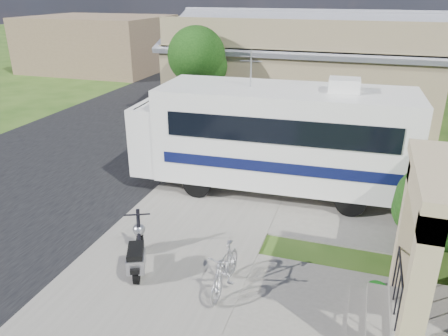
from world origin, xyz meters
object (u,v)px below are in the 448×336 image
(shrub, at_px, (442,200))
(garden_hose, at_px, (377,290))
(scooter, at_px, (137,252))
(bicycle, at_px, (225,271))
(pickup_truck, at_px, (193,93))
(motorhome, at_px, (274,135))
(van, at_px, (223,68))

(shrub, distance_m, garden_hose, 2.83)
(scooter, bearing_deg, bicycle, -25.88)
(scooter, xyz_separation_m, pickup_truck, (-4.36, 14.28, 0.26))
(bicycle, bearing_deg, motorhome, 92.93)
(bicycle, distance_m, van, 22.21)
(motorhome, height_order, shrub, motorhome)
(scooter, distance_m, garden_hose, 5.20)
(garden_hose, bearing_deg, scooter, -170.91)
(scooter, bearing_deg, shrub, 0.75)
(shrub, height_order, pickup_truck, shrub)
(motorhome, height_order, garden_hose, motorhome)
(motorhome, relative_size, pickup_truck, 1.54)
(motorhome, xyz_separation_m, garden_hose, (3.20, -4.38, -1.74))
(motorhome, bearing_deg, bicycle, -91.05)
(motorhome, relative_size, bicycle, 5.09)
(bicycle, distance_m, pickup_truck, 15.72)
(motorhome, height_order, van, motorhome)
(pickup_truck, xyz_separation_m, van, (-0.46, 6.77, 0.20))
(pickup_truck, bearing_deg, shrub, 131.38)
(bicycle, bearing_deg, van, 109.46)
(bicycle, relative_size, pickup_truck, 0.30)
(pickup_truck, xyz_separation_m, garden_hose, (9.48, -13.46, -0.67))
(bicycle, relative_size, van, 0.25)
(shrub, xyz_separation_m, scooter, (-6.41, -2.98, -0.87))
(pickup_truck, bearing_deg, scooter, 104.72)
(shrub, bearing_deg, van, 121.87)
(shrub, xyz_separation_m, pickup_truck, (-10.77, 11.30, -0.62))
(motorhome, xyz_separation_m, shrub, (4.48, -2.22, -0.46))
(shrub, bearing_deg, bicycle, -144.96)
(shrub, bearing_deg, pickup_truck, 133.62)
(motorhome, relative_size, scooter, 5.18)
(shrub, bearing_deg, garden_hose, -120.75)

